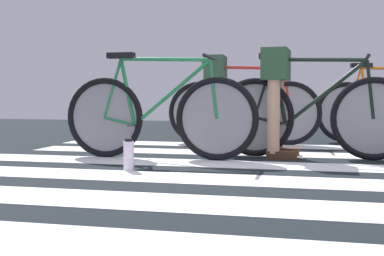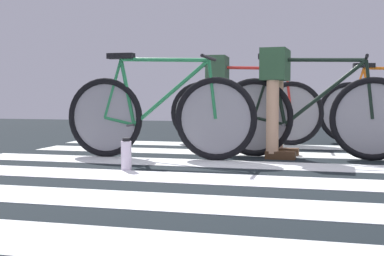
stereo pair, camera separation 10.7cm
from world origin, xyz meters
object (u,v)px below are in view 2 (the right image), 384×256
Objects in this scene: cyclist_3_of_4 at (218,87)px; bicycle_2_of_4 at (311,115)px; cyclist_2_of_4 at (276,88)px; bicycle_3_of_4 at (245,111)px; bicycle_1_of_4 at (158,115)px; water_bottle at (126,155)px.

bicycle_2_of_4 is at bearing -49.28° from cyclist_3_of_4.
cyclist_2_of_4 is 0.56× the size of bicycle_3_of_4.
cyclist_3_of_4 is at bearing -180.00° from bicycle_3_of_4.
cyclist_2_of_4 reaches higher than bicycle_3_of_4.
cyclist_2_of_4 reaches higher than bicycle_1_of_4.
cyclist_2_of_4 is 1.57m from water_bottle.
cyclist_3_of_4 is (-1.05, 1.11, 0.26)m from bicycle_2_of_4.
cyclist_2_of_4 is (-0.31, 0.02, 0.24)m from bicycle_2_of_4.
cyclist_2_of_4 reaches higher than bicycle_2_of_4.
cyclist_3_of_4 is at bearing 128.26° from cyclist_2_of_4.
water_bottle is at bearing -107.71° from bicycle_3_of_4.
cyclist_3_of_4 reaches higher than bicycle_2_of_4.
bicycle_3_of_4 is (-0.43, 1.10, -0.24)m from cyclist_2_of_4.
water_bottle is at bearing -129.27° from cyclist_2_of_4.
bicycle_1_of_4 is 1.79× the size of cyclist_2_of_4.
cyclist_3_of_4 is 2.25m from water_bottle.
cyclist_3_of_4 reaches higher than bicycle_3_of_4.
bicycle_3_of_4 is (-0.74, 1.12, 0.00)m from bicycle_2_of_4.
bicycle_1_of_4 is at bearing -155.82° from cyclist_2_of_4.
bicycle_2_of_4 is 1.00× the size of bicycle_3_of_4.
bicycle_3_of_4 is (0.56, 1.47, 0.00)m from bicycle_1_of_4.
bicycle_2_of_4 is at bearing 0.00° from cyclist_2_of_4.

